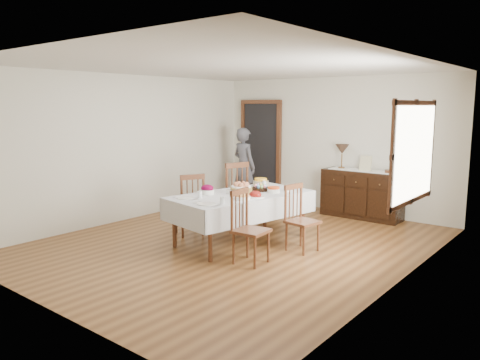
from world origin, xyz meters
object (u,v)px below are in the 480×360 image
Objects in this scene: chair_left_far at (232,194)px; sideboard at (362,194)px; dining_table at (241,200)px; chair_right_near at (248,226)px; chair_left_near at (190,204)px; table_lamp at (342,150)px; person at (244,164)px; chair_right_far at (300,217)px.

chair_left_far is 0.77× the size of sideboard.
chair_right_near reaches higher than dining_table.
chair_left_far is (0.18, 0.84, 0.06)m from chair_left_near.
table_lamp is at bearing -175.48° from chair_left_near.
chair_left_near reaches higher than sideboard.
chair_right_near is at bearing 140.49° from person.
chair_right_near reaches higher than chair_right_far.
person is 3.73× the size of table_lamp.
sideboard is (1.62, 2.84, -0.07)m from chair_left_near.
dining_table is 0.95m from chair_right_far.
chair_right_near is 1.03× the size of chair_right_far.
chair_right_near is 0.57× the size of person.
person is at bearing 34.61° from chair_right_near.
chair_left_far is at bearing -125.97° from sideboard.
table_lamp is (-0.60, 2.46, 0.75)m from chair_right_far.
chair_left_near reaches higher than chair_right_far.
table_lamp is at bearing 22.25° from chair_right_far.
chair_left_far is 1.18× the size of chair_right_far.
person reaches higher than sideboard.
dining_table is at bearing 130.61° from chair_left_near.
sideboard is (0.09, 3.31, -0.05)m from chair_right_near.
chair_left_far reaches higher than sideboard.
person is at bearing 61.02° from chair_right_far.
sideboard is 2.48m from person.
table_lamp reaches higher than chair_left_near.
chair_left_far is at bearing 41.38° from chair_right_near.
chair_right_far is 3.25m from person.
person is at bearing -129.07° from chair_left_far.
chair_left_far reaches higher than chair_left_near.
table_lamp is at bearing -154.25° from person.
chair_left_far is 1.15× the size of chair_right_near.
sideboard is at bearing 176.99° from chair_left_near.
chair_left_near is at bearing -112.26° from table_lamp.
chair_right_far reaches higher than dining_table.
chair_right_near is 2.12× the size of table_lamp.
chair_right_far is 0.55× the size of person.
chair_right_far is (0.25, 0.89, -0.01)m from chair_right_near.
chair_right_far is (1.60, -0.43, -0.09)m from chair_left_far.
chair_left_near is at bearing 68.31° from chair_right_near.
dining_table is 0.97m from chair_right_near.
chair_left_far is 1.66m from chair_right_far.
person is (-2.56, 1.96, 0.38)m from chair_right_far.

